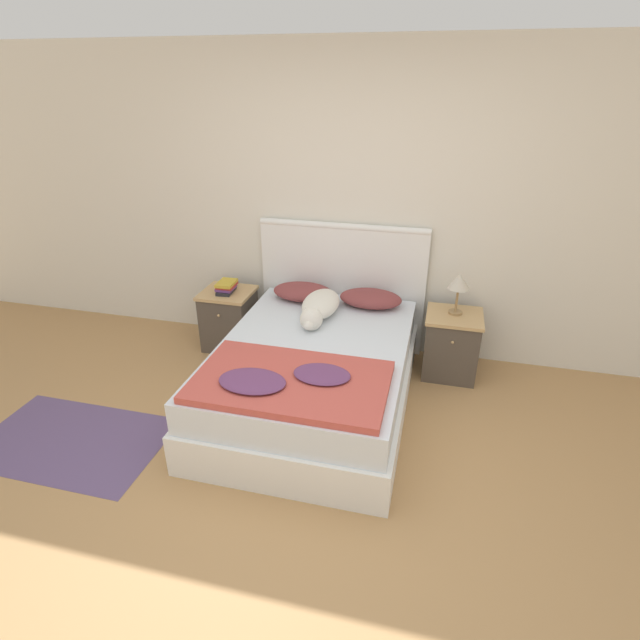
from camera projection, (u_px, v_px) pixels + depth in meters
name	position (u px, v px, depth m)	size (l,w,h in m)	color
ground_plane	(287.00, 513.00, 2.87)	(16.00, 16.00, 0.00)	tan
wall_back	(359.00, 208.00, 4.17)	(9.00, 0.06, 2.55)	silver
bed	(314.00, 375.00, 3.72)	(1.38, 1.93, 0.53)	white
headboard	(342.00, 285.00, 4.43)	(1.46, 0.06, 1.16)	white
nightstand_left	(229.00, 319.00, 4.55)	(0.45, 0.43, 0.55)	#4C4238
nightstand_right	(451.00, 344.00, 4.12)	(0.45, 0.43, 0.55)	#4C4238
pillow_left	(303.00, 292.00, 4.29)	(0.52, 0.32, 0.14)	brown
pillow_right	(371.00, 298.00, 4.16)	(0.52, 0.32, 0.14)	brown
quilt	(289.00, 381.00, 3.10)	(1.21, 0.73, 0.09)	#BC4C42
dog	(319.00, 307.00, 3.99)	(0.29, 0.76, 0.18)	silver
book_stack	(226.00, 287.00, 4.40)	(0.15, 0.22, 0.10)	#232328
table_lamp	(459.00, 283.00, 3.91)	(0.17, 0.17, 0.34)	#9E7A4C
rug	(72.00, 441.00, 3.44)	(1.27, 0.81, 0.00)	#604C75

